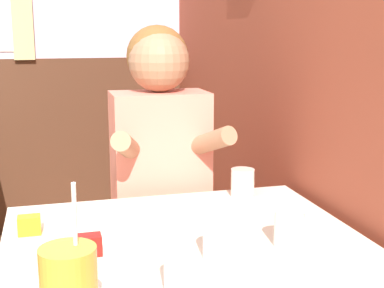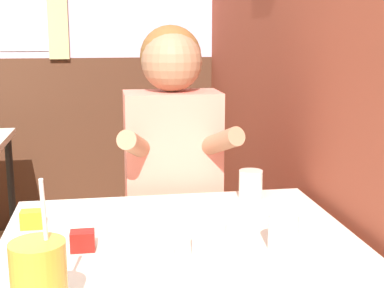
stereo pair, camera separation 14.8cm
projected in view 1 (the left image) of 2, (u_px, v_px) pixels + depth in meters
brick_wall_right at (263, 8)px, 2.16m from camera, size 0.08×4.61×2.70m
main_table at (192, 273)px, 1.35m from camera, size 0.94×0.93×0.72m
person_seated at (161, 191)px, 1.95m from camera, size 0.42×0.41×1.28m
glass_near_pitcher at (220, 240)px, 1.27m from camera, size 0.08×0.08×0.10m
glass_center at (289, 228)px, 1.35m from camera, size 0.08×0.08×0.09m
glass_far_side at (243, 183)px, 1.76m from camera, size 0.08×0.08×0.09m
glass_by_brick at (180, 270)px, 1.10m from camera, size 0.07×0.07×0.10m
condiment_ketchup at (89, 245)px, 1.30m from camera, size 0.06×0.04×0.05m
condiment_mustard at (29, 225)px, 1.44m from camera, size 0.06×0.04×0.05m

